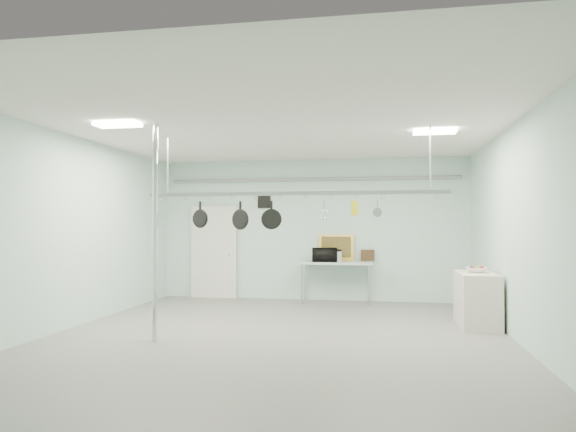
% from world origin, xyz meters
% --- Properties ---
extents(floor, '(8.00, 8.00, 0.00)m').
position_xyz_m(floor, '(0.00, 0.00, 0.00)').
color(floor, gray).
rests_on(floor, ground).
extents(ceiling, '(7.00, 8.00, 0.02)m').
position_xyz_m(ceiling, '(0.00, 0.00, 3.19)').
color(ceiling, silver).
rests_on(ceiling, back_wall).
extents(back_wall, '(7.00, 0.02, 3.20)m').
position_xyz_m(back_wall, '(0.00, 3.99, 1.60)').
color(back_wall, silver).
rests_on(back_wall, floor).
extents(right_wall, '(0.02, 8.00, 3.20)m').
position_xyz_m(right_wall, '(3.49, 0.00, 1.60)').
color(right_wall, silver).
rests_on(right_wall, floor).
extents(door, '(1.10, 0.10, 2.20)m').
position_xyz_m(door, '(-2.30, 3.94, 1.05)').
color(door, silver).
rests_on(door, floor).
extents(wall_vent, '(0.30, 0.04, 0.30)m').
position_xyz_m(wall_vent, '(-1.10, 3.97, 2.25)').
color(wall_vent, black).
rests_on(wall_vent, back_wall).
extents(conduit_pipe, '(6.60, 0.07, 0.07)m').
position_xyz_m(conduit_pipe, '(0.00, 3.90, 2.75)').
color(conduit_pipe, gray).
rests_on(conduit_pipe, back_wall).
extents(chrome_pole, '(0.08, 0.08, 3.20)m').
position_xyz_m(chrome_pole, '(-1.70, -0.60, 1.60)').
color(chrome_pole, silver).
rests_on(chrome_pole, floor).
extents(prep_table, '(1.60, 0.70, 0.91)m').
position_xyz_m(prep_table, '(0.60, 3.60, 0.83)').
color(prep_table, silver).
rests_on(prep_table, floor).
extents(side_cabinet, '(0.60, 1.20, 0.90)m').
position_xyz_m(side_cabinet, '(3.15, 1.40, 0.45)').
color(side_cabinet, beige).
rests_on(side_cabinet, floor).
extents(pot_rack, '(4.80, 0.06, 1.00)m').
position_xyz_m(pot_rack, '(0.20, 0.30, 2.23)').
color(pot_rack, '#B7B7BC').
rests_on(pot_rack, ceiling).
extents(light_panel_left, '(0.65, 0.30, 0.05)m').
position_xyz_m(light_panel_left, '(-2.20, -0.80, 3.16)').
color(light_panel_left, white).
rests_on(light_panel_left, ceiling).
extents(light_panel_right, '(0.65, 0.30, 0.05)m').
position_xyz_m(light_panel_right, '(2.40, 0.60, 3.16)').
color(light_panel_right, white).
rests_on(light_panel_right, ceiling).
extents(microwave, '(0.58, 0.42, 0.30)m').
position_xyz_m(microwave, '(0.36, 3.50, 1.06)').
color(microwave, black).
rests_on(microwave, prep_table).
extents(coffee_canister, '(0.19, 0.19, 0.23)m').
position_xyz_m(coffee_canister, '(0.65, 3.54, 1.02)').
color(coffee_canister, silver).
rests_on(coffee_canister, prep_table).
extents(painting_large, '(0.78, 0.14, 0.58)m').
position_xyz_m(painting_large, '(0.58, 3.90, 1.20)').
color(painting_large, gold).
rests_on(painting_large, prep_table).
extents(painting_small, '(0.30, 0.10, 0.25)m').
position_xyz_m(painting_small, '(1.28, 3.90, 1.03)').
color(painting_small, '#392413').
rests_on(painting_small, prep_table).
extents(fruit_bowl, '(0.40, 0.40, 0.09)m').
position_xyz_m(fruit_bowl, '(3.16, 1.44, 0.94)').
color(fruit_bowl, white).
rests_on(fruit_bowl, side_cabinet).
extents(skillet_left, '(0.30, 0.15, 0.41)m').
position_xyz_m(skillet_left, '(-1.33, 0.30, 1.88)').
color(skillet_left, black).
rests_on(skillet_left, pot_rack).
extents(skillet_mid, '(0.32, 0.19, 0.46)m').
position_xyz_m(skillet_mid, '(-0.66, 0.30, 1.85)').
color(skillet_mid, black).
rests_on(skillet_mid, pot_rack).
extents(skillet_right, '(0.32, 0.14, 0.43)m').
position_xyz_m(skillet_right, '(-0.15, 0.30, 1.87)').
color(skillet_right, black).
rests_on(skillet_right, pot_rack).
extents(whisk, '(0.20, 0.20, 0.32)m').
position_xyz_m(whisk, '(0.69, 0.30, 1.93)').
color(whisk, '#A9AAAD').
rests_on(whisk, pot_rack).
extents(grater, '(0.10, 0.04, 0.25)m').
position_xyz_m(grater, '(1.16, 0.30, 1.96)').
color(grater, yellow).
rests_on(grater, pot_rack).
extents(saucepan, '(0.16, 0.13, 0.26)m').
position_xyz_m(saucepan, '(1.51, 0.30, 1.96)').
color(saucepan, silver).
rests_on(saucepan, pot_rack).
extents(fruit_cluster, '(0.24, 0.24, 0.09)m').
position_xyz_m(fruit_cluster, '(3.16, 1.44, 0.98)').
color(fruit_cluster, '#B91112').
rests_on(fruit_cluster, fruit_bowl).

